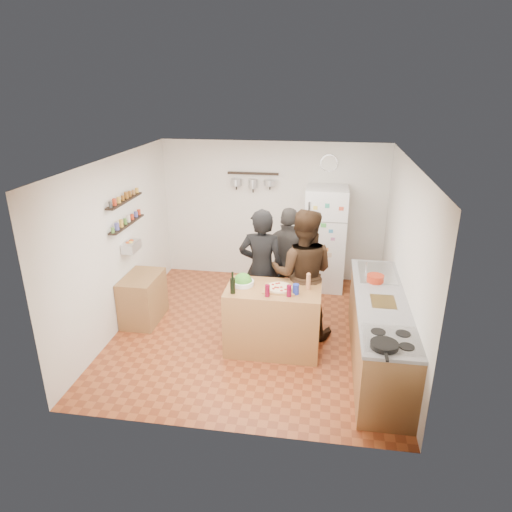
% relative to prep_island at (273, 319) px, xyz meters
% --- Properties ---
extents(room_shell, '(4.20, 4.20, 4.20)m').
position_rel_prep_island_xyz_m(room_shell, '(-0.31, 0.81, 0.79)').
color(room_shell, brown).
rests_on(room_shell, ground).
extents(prep_island, '(1.25, 0.72, 0.91)m').
position_rel_prep_island_xyz_m(prep_island, '(0.00, 0.00, 0.00)').
color(prep_island, '#966337').
rests_on(prep_island, floor).
extents(pizza_board, '(0.42, 0.34, 0.02)m').
position_rel_prep_island_xyz_m(pizza_board, '(0.08, -0.02, 0.47)').
color(pizza_board, olive).
rests_on(pizza_board, prep_island).
extents(pizza, '(0.34, 0.34, 0.02)m').
position_rel_prep_island_xyz_m(pizza, '(0.08, -0.02, 0.48)').
color(pizza, '#D4BB8C').
rests_on(pizza, pizza_board).
extents(salad_bowl, '(0.30, 0.30, 0.06)m').
position_rel_prep_island_xyz_m(salad_bowl, '(-0.42, 0.05, 0.48)').
color(salad_bowl, silver).
rests_on(salad_bowl, prep_island).
extents(wine_bottle, '(0.07, 0.07, 0.20)m').
position_rel_prep_island_xyz_m(wine_bottle, '(-0.50, -0.22, 0.56)').
color(wine_bottle, black).
rests_on(wine_bottle, prep_island).
extents(wine_glass_near, '(0.06, 0.06, 0.16)m').
position_rel_prep_island_xyz_m(wine_glass_near, '(-0.05, -0.24, 0.53)').
color(wine_glass_near, maroon).
rests_on(wine_glass_near, prep_island).
extents(wine_glass_far, '(0.06, 0.06, 0.15)m').
position_rel_prep_island_xyz_m(wine_glass_far, '(0.22, -0.20, 0.53)').
color(wine_glass_far, '#5C0720').
rests_on(wine_glass_far, prep_island).
extents(pepper_mill, '(0.06, 0.06, 0.18)m').
position_rel_prep_island_xyz_m(pepper_mill, '(0.45, 0.05, 0.55)').
color(pepper_mill, '#AE6F49').
rests_on(pepper_mill, prep_island).
extents(salt_canister, '(0.08, 0.08, 0.13)m').
position_rel_prep_island_xyz_m(salt_canister, '(0.30, -0.12, 0.52)').
color(salt_canister, navy).
rests_on(salt_canister, prep_island).
extents(person_left, '(0.67, 0.44, 1.81)m').
position_rel_prep_island_xyz_m(person_left, '(-0.25, 0.62, 0.45)').
color(person_left, black).
rests_on(person_left, floor).
extents(person_center, '(0.94, 0.75, 1.87)m').
position_rel_prep_island_xyz_m(person_center, '(0.35, 0.49, 0.48)').
color(person_center, black).
rests_on(person_center, floor).
extents(person_back, '(1.07, 0.59, 1.73)m').
position_rel_prep_island_xyz_m(person_back, '(0.11, 1.02, 0.41)').
color(person_back, '#292624').
rests_on(person_back, floor).
extents(counter_run, '(0.63, 2.63, 0.90)m').
position_rel_prep_island_xyz_m(counter_run, '(1.39, -0.13, -0.01)').
color(counter_run, '#9E7042').
rests_on(counter_run, floor).
extents(stove_top, '(0.60, 0.62, 0.02)m').
position_rel_prep_island_xyz_m(stove_top, '(1.39, -1.08, 0.46)').
color(stove_top, white).
rests_on(stove_top, counter_run).
extents(skillet, '(0.29, 0.29, 0.06)m').
position_rel_prep_island_xyz_m(skillet, '(1.29, -1.25, 0.49)').
color(skillet, black).
rests_on(skillet, stove_top).
extents(sink, '(0.50, 0.80, 0.03)m').
position_rel_prep_island_xyz_m(sink, '(1.39, 0.72, 0.46)').
color(sink, silver).
rests_on(sink, counter_run).
extents(cutting_board, '(0.30, 0.40, 0.02)m').
position_rel_prep_island_xyz_m(cutting_board, '(1.39, -0.19, 0.46)').
color(cutting_board, olive).
rests_on(cutting_board, counter_run).
extents(red_bowl, '(0.23, 0.23, 0.10)m').
position_rel_prep_island_xyz_m(red_bowl, '(1.34, 0.40, 0.51)').
color(red_bowl, '#B02B14').
rests_on(red_bowl, counter_run).
extents(fridge, '(0.70, 0.68, 1.80)m').
position_rel_prep_island_xyz_m(fridge, '(0.64, 2.17, 0.45)').
color(fridge, white).
rests_on(fridge, floor).
extents(wall_clock, '(0.30, 0.03, 0.30)m').
position_rel_prep_island_xyz_m(wall_clock, '(0.64, 2.50, 1.69)').
color(wall_clock, silver).
rests_on(wall_clock, back_wall).
extents(spice_shelf_lower, '(0.12, 1.00, 0.02)m').
position_rel_prep_island_xyz_m(spice_shelf_lower, '(-2.24, 0.62, 1.04)').
color(spice_shelf_lower, black).
rests_on(spice_shelf_lower, left_wall).
extents(spice_shelf_upper, '(0.12, 1.00, 0.02)m').
position_rel_prep_island_xyz_m(spice_shelf_upper, '(-2.24, 0.62, 1.40)').
color(spice_shelf_upper, black).
rests_on(spice_shelf_upper, left_wall).
extents(produce_basket, '(0.18, 0.35, 0.14)m').
position_rel_prep_island_xyz_m(produce_basket, '(-2.21, 0.62, 0.69)').
color(produce_basket, silver).
rests_on(produce_basket, left_wall).
extents(side_table, '(0.50, 0.80, 0.73)m').
position_rel_prep_island_xyz_m(side_table, '(-2.05, 0.50, -0.09)').
color(side_table, olive).
rests_on(side_table, floor).
extents(pot_rack, '(0.90, 0.04, 0.04)m').
position_rel_prep_island_xyz_m(pot_rack, '(-0.66, 2.42, 1.49)').
color(pot_rack, black).
rests_on(pot_rack, back_wall).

